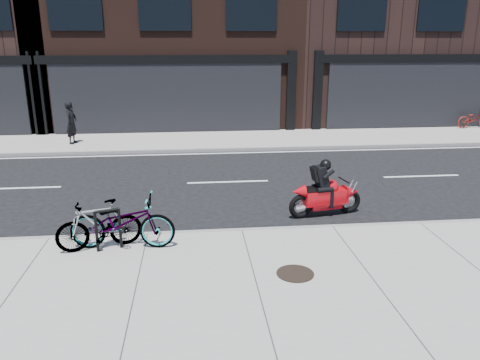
{
  "coord_description": "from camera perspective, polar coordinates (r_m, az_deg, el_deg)",
  "views": [
    {
      "loc": [
        -0.99,
        -11.22,
        4.05
      ],
      "look_at": [
        0.08,
        -0.8,
        0.9
      ],
      "focal_mm": 35.0,
      "sensor_mm": 36.0,
      "label": 1
    }
  ],
  "objects": [
    {
      "name": "ground",
      "position": [
        11.97,
        -0.76,
        -3.04
      ],
      "size": [
        120.0,
        120.0,
        0.0
      ],
      "primitive_type": "plane",
      "color": "black",
      "rests_on": "ground"
    },
    {
      "name": "sidewalk_far",
      "position": [
        19.41,
        -2.8,
        4.87
      ],
      "size": [
        60.0,
        3.5,
        0.13
      ],
      "primitive_type": "cube",
      "color": "gray",
      "rests_on": "ground"
    },
    {
      "name": "bike_rack",
      "position": [
        9.37,
        -15.79,
        -5.42
      ],
      "size": [
        0.48,
        0.19,
        0.83
      ],
      "rotation": [
        0.0,
        0.0,
        0.3
      ],
      "color": "black",
      "rests_on": "sidewalk_near"
    },
    {
      "name": "manhole_cover",
      "position": [
        8.37,
        6.75,
        -11.25
      ],
      "size": [
        0.77,
        0.77,
        0.02
      ],
      "primitive_type": "cylinder",
      "rotation": [
        0.0,
        0.0,
        0.19
      ],
      "color": "black",
      "rests_on": "sidewalk_near"
    },
    {
      "name": "sidewalk_near",
      "position": [
        7.46,
        2.8,
        -15.6
      ],
      "size": [
        60.0,
        6.0,
        0.13
      ],
      "primitive_type": "cube",
      "color": "gray",
      "rests_on": "ground"
    },
    {
      "name": "motorcycle",
      "position": [
        11.31,
        10.78,
        -1.51
      ],
      "size": [
        1.85,
        0.62,
        1.39
      ],
      "rotation": [
        0.0,
        0.0,
        0.18
      ],
      "color": "black",
      "rests_on": "ground"
    },
    {
      "name": "bicycle_front",
      "position": [
        9.37,
        -14.15,
        -4.98
      ],
      "size": [
        2.08,
        0.86,
        1.07
      ],
      "primitive_type": "imported",
      "rotation": [
        0.0,
        0.0,
        1.49
      ],
      "color": "gray",
      "rests_on": "sidewalk_near"
    },
    {
      "name": "bicycle_far",
      "position": [
        24.25,
        26.64,
        6.71
      ],
      "size": [
        1.69,
        0.71,
        0.87
      ],
      "primitive_type": "imported",
      "rotation": [
        0.0,
        0.0,
        1.65
      ],
      "color": "maroon",
      "rests_on": "sidewalk_far"
    },
    {
      "name": "bicycle_rear",
      "position": [
        9.46,
        -16.81,
        -5.26
      ],
      "size": [
        1.7,
        0.89,
        0.98
      ],
      "primitive_type": "imported",
      "rotation": [
        0.0,
        0.0,
        4.99
      ],
      "color": "gray",
      "rests_on": "sidewalk_near"
    },
    {
      "name": "pedestrian",
      "position": [
        19.46,
        -19.86,
        6.58
      ],
      "size": [
        0.51,
        0.67,
        1.64
      ],
      "primitive_type": "imported",
      "rotation": [
        0.0,
        0.0,
        1.35
      ],
      "color": "black",
      "rests_on": "sidewalk_far"
    }
  ]
}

